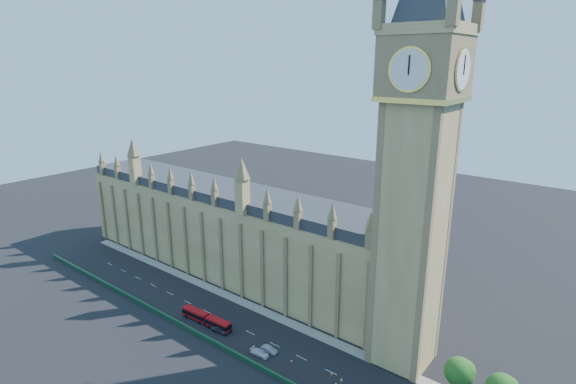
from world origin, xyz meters
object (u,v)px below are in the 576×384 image
Objects in this scene: car_silver at (269,349)px; car_grey at (221,329)px; red_bus at (206,319)px; car_white at (260,353)px.

car_grey is at bearing 91.80° from car_silver.
car_grey is (5.68, -0.37, -0.58)m from red_bus.
red_bus is at bearing 89.16° from car_silver.
car_white is at bearing -99.30° from car_grey.
car_grey is at bearing -6.61° from red_bus.
red_bus is 19.67m from car_white.
red_bus reaches higher than car_grey.
car_grey is 14.84m from car_silver.
car_silver is at bearing -89.82° from car_grey.
car_silver is 2.53m from car_white.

